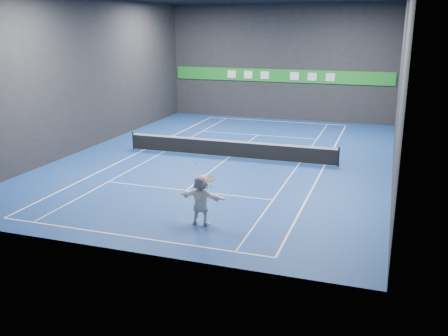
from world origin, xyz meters
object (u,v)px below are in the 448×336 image
(tennis_ball, at_px, (197,163))
(tennis_net, at_px, (229,148))
(tennis_racket, at_px, (211,181))
(player, at_px, (201,200))

(tennis_ball, bearing_deg, tennis_net, 101.29)
(tennis_net, relative_size, tennis_racket, 21.53)
(tennis_ball, xyz_separation_m, tennis_net, (-1.98, 9.91, -1.86))
(player, bearing_deg, tennis_racket, -170.51)
(player, bearing_deg, tennis_ball, -20.06)
(tennis_ball, distance_m, tennis_net, 10.27)
(player, height_order, tennis_net, player)
(tennis_ball, height_order, tennis_net, tennis_ball)
(player, xyz_separation_m, tennis_net, (-2.13, 9.97, -0.46))
(player, relative_size, tennis_net, 0.16)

